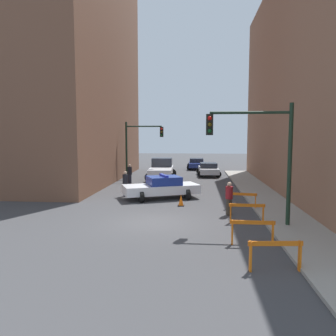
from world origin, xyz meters
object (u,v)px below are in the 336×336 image
object	(u,v)px
barrier_corner	(242,198)
barrier_back	(247,210)
pedestrian_corner	(130,174)
barrier_front	(275,251)
barrier_mid	(252,228)
police_car	(162,187)
white_truck	(162,169)
traffic_light_near	(262,146)
pedestrian_crossing	(125,183)
parked_car_mid	(196,163)
pedestrian_sidewalk	(229,198)
traffic_light_far	(138,142)
parked_car_near	(208,169)
traffic_cone	(181,200)

from	to	relation	value
barrier_corner	barrier_back	bearing A→B (deg)	-92.91
pedestrian_corner	barrier_front	xyz separation A→B (m)	(7.76, -16.59, -0.24)
barrier_mid	police_car	bearing A→B (deg)	116.38
white_truck	barrier_mid	bearing A→B (deg)	-75.83
traffic_light_near	barrier_front	size ratio (longest dim) A/B	3.26
white_truck	pedestrian_crossing	bearing A→B (deg)	-101.50
police_car	parked_car_mid	xyz separation A→B (m)	(2.11, 18.87, -0.05)
white_truck	parked_car_mid	world-z (taller)	white_truck
police_car	barrier_front	xyz separation A→B (m)	(4.51, -10.85, -0.11)
traffic_light_near	pedestrian_sidewalk	xyz separation A→B (m)	(-1.15, 2.03, -2.67)
traffic_light_far	pedestrian_corner	bearing A→B (deg)	-93.61
parked_car_near	barrier_mid	bearing A→B (deg)	-90.08
traffic_light_far	pedestrian_sidewalk	xyz separation A→B (m)	(6.88, -12.78, -2.54)
parked_car_mid	traffic_cone	bearing A→B (deg)	-92.95
barrier_front	traffic_cone	xyz separation A→B (m)	(-3.19, 8.72, -0.30)
traffic_light_far	parked_car_mid	size ratio (longest dim) A/B	1.20
pedestrian_sidewalk	parked_car_mid	bearing A→B (deg)	11.68
traffic_light_near	barrier_mid	distance (m)	3.90
barrier_corner	traffic_cone	bearing A→B (deg)	170.22
white_truck	barrier_back	distance (m)	15.84
police_car	pedestrian_crossing	bearing A→B (deg)	54.94
parked_car_near	pedestrian_corner	world-z (taller)	pedestrian_corner
traffic_light_far	barrier_mid	xyz separation A→B (m)	(7.30, -17.29, -2.78)
traffic_light_near	pedestrian_corner	size ratio (longest dim) A/B	3.13
barrier_back	barrier_corner	xyz separation A→B (m)	(0.15, 2.87, 0.00)
white_truck	barrier_corner	size ratio (longest dim) A/B	3.45
white_truck	pedestrian_corner	size ratio (longest dim) A/B	3.30
barrier_mid	barrier_corner	size ratio (longest dim) A/B	1.01
parked_car_mid	barrier_front	distance (m)	29.82
parked_car_mid	traffic_cone	size ratio (longest dim) A/B	6.59
barrier_corner	traffic_light_near	bearing A→B (deg)	-84.06
traffic_light_near	parked_car_near	distance (m)	18.55
traffic_light_near	pedestrian_crossing	xyz separation A→B (m)	(-7.42, 6.60, -2.67)
police_car	pedestrian_sidewalk	world-z (taller)	pedestrian_sidewalk
white_truck	barrier_front	bearing A→B (deg)	-76.90
traffic_light_near	police_car	distance (m)	8.32
barrier_mid	traffic_light_far	bearing A→B (deg)	112.89
traffic_light_far	barrier_front	xyz separation A→B (m)	(7.57, -19.59, -2.78)
parked_car_near	pedestrian_sidewalk	world-z (taller)	pedestrian_sidewalk
traffic_light_far	pedestrian_crossing	world-z (taller)	traffic_light_far
parked_car_near	white_truck	bearing A→B (deg)	-148.82
parked_car_near	barrier_front	world-z (taller)	parked_car_near
white_truck	pedestrian_sidewalk	bearing A→B (deg)	-72.25
parked_car_near	traffic_light_far	bearing A→B (deg)	-154.24
traffic_light_far	pedestrian_corner	xyz separation A→B (m)	(-0.19, -3.00, -2.54)
traffic_light_far	white_truck	bearing A→B (deg)	14.71
traffic_light_far	traffic_cone	world-z (taller)	traffic_light_far
police_car	pedestrian_crossing	xyz separation A→B (m)	(-2.45, 0.54, 0.14)
traffic_light_near	white_truck	world-z (taller)	traffic_light_near
pedestrian_sidewalk	barrier_mid	distance (m)	4.54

